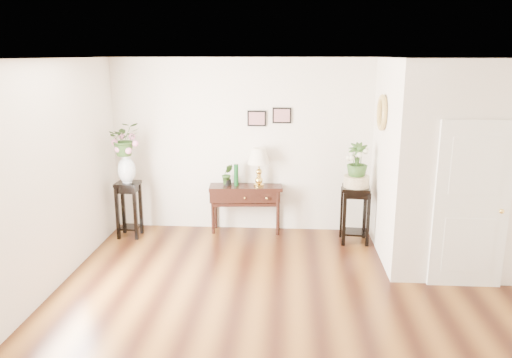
# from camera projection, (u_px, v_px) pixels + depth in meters

# --- Properties ---
(floor) EXTENTS (6.00, 5.50, 0.02)m
(floor) POSITION_uv_depth(u_px,v_px,m) (298.00, 310.00, 5.70)
(floor) COLOR brown
(floor) RESTS_ON ground
(ceiling) EXTENTS (6.00, 5.50, 0.02)m
(ceiling) POSITION_uv_depth(u_px,v_px,m) (303.00, 59.00, 5.02)
(ceiling) COLOR white
(ceiling) RESTS_ON ground
(wall_back) EXTENTS (6.00, 0.02, 2.80)m
(wall_back) POSITION_uv_depth(u_px,v_px,m) (297.00, 147.00, 8.03)
(wall_back) COLOR silver
(wall_back) RESTS_ON ground
(wall_front) EXTENTS (6.00, 0.02, 2.80)m
(wall_front) POSITION_uv_depth(u_px,v_px,m) (310.00, 328.00, 2.70)
(wall_front) COLOR silver
(wall_front) RESTS_ON ground
(wall_left) EXTENTS (0.02, 5.50, 2.80)m
(wall_left) POSITION_uv_depth(u_px,v_px,m) (31.00, 187.00, 5.56)
(wall_left) COLOR silver
(wall_left) RESTS_ON ground
(partition) EXTENTS (1.80, 1.95, 2.80)m
(partition) POSITION_uv_depth(u_px,v_px,m) (449.00, 161.00, 6.94)
(partition) COLOR silver
(partition) RESTS_ON floor
(door) EXTENTS (0.90, 0.05, 2.10)m
(door) POSITION_uv_depth(u_px,v_px,m) (471.00, 206.00, 6.06)
(door) COLOR white
(door) RESTS_ON floor
(art_print_left) EXTENTS (0.30, 0.02, 0.25)m
(art_print_left) POSITION_uv_depth(u_px,v_px,m) (257.00, 118.00, 7.94)
(art_print_left) COLOR black
(art_print_left) RESTS_ON wall_back
(art_print_right) EXTENTS (0.30, 0.02, 0.25)m
(art_print_right) POSITION_uv_depth(u_px,v_px,m) (282.00, 115.00, 7.90)
(art_print_right) COLOR black
(art_print_right) RESTS_ON wall_back
(wall_ornament) EXTENTS (0.07, 0.51, 0.51)m
(wall_ornament) POSITION_uv_depth(u_px,v_px,m) (382.00, 113.00, 6.97)
(wall_ornament) COLOR #D6BB60
(wall_ornament) RESTS_ON partition
(console_table) EXTENTS (1.20, 0.48, 0.78)m
(console_table) POSITION_uv_depth(u_px,v_px,m) (246.00, 209.00, 8.15)
(console_table) COLOR black
(console_table) RESTS_ON floor
(table_lamp) EXTENTS (0.37, 0.37, 0.63)m
(table_lamp) POSITION_uv_depth(u_px,v_px,m) (259.00, 165.00, 7.96)
(table_lamp) COLOR #E0B84F
(table_lamp) RESTS_ON console_table
(green_vase) EXTENTS (0.09, 0.09, 0.35)m
(green_vase) POSITION_uv_depth(u_px,v_px,m) (236.00, 175.00, 8.02)
(green_vase) COLOR #0E3D18
(green_vase) RESTS_ON console_table
(potted_plant) EXTENTS (0.22, 0.19, 0.34)m
(potted_plant) POSITION_uv_depth(u_px,v_px,m) (227.00, 175.00, 8.03)
(potted_plant) COLOR #27481B
(potted_plant) RESTS_ON console_table
(plant_stand_a) EXTENTS (0.36, 0.36, 0.89)m
(plant_stand_a) POSITION_uv_depth(u_px,v_px,m) (129.00, 209.00, 7.92)
(plant_stand_a) COLOR black
(plant_stand_a) RESTS_ON floor
(porcelain_vase) EXTENTS (0.32, 0.32, 0.48)m
(porcelain_vase) POSITION_uv_depth(u_px,v_px,m) (127.00, 168.00, 7.76)
(porcelain_vase) COLOR white
(porcelain_vase) RESTS_ON plant_stand_a
(lily_arrangement) EXTENTS (0.60, 0.57, 0.52)m
(lily_arrangement) POSITION_uv_depth(u_px,v_px,m) (125.00, 141.00, 7.65)
(lily_arrangement) COLOR #27481B
(lily_arrangement) RESTS_ON porcelain_vase
(plant_stand_b) EXTENTS (0.45, 0.45, 0.89)m
(plant_stand_b) POSITION_uv_depth(u_px,v_px,m) (355.00, 214.00, 7.69)
(plant_stand_b) COLOR black
(plant_stand_b) RESTS_ON floor
(ceramic_bowl) EXTENTS (0.45, 0.45, 0.17)m
(ceramic_bowl) POSITION_uv_depth(u_px,v_px,m) (356.00, 182.00, 7.56)
(ceramic_bowl) COLOR beige
(ceramic_bowl) RESTS_ON plant_stand_b
(narcissus) EXTENTS (0.31, 0.31, 0.55)m
(narcissus) POSITION_uv_depth(u_px,v_px,m) (357.00, 161.00, 7.49)
(narcissus) COLOR #27481B
(narcissus) RESTS_ON ceramic_bowl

